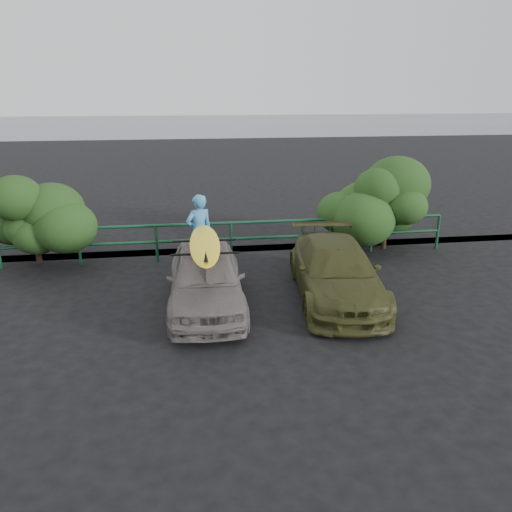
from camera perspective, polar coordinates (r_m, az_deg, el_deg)
The scene contains 10 objects.
ground at distance 9.13m, azimuth -6.16°, elevation -10.58°, with size 80.00×80.00×0.00m, color black.
ocean at distance 68.13m, azimuth -8.26°, elevation 14.65°, with size 200.00×200.00×0.00m, color slate.
guardrail at distance 13.56m, azimuth -7.09°, elevation 1.66°, with size 14.00×0.08×1.04m, color #134428, non-canonical shape.
shrub_left at distance 14.54m, azimuth -26.53°, elevation 3.55°, with size 3.20×2.40×2.30m, color #24471A, non-canonical shape.
shrub_right at distance 14.80m, azimuth 12.57°, elevation 5.51°, with size 3.20×2.40×2.40m, color #24471A, non-canonical shape.
sedan at distance 10.52m, azimuth -5.75°, elevation -2.52°, with size 1.57×3.89×1.33m, color slate.
olive_vehicle at distance 11.11m, azimuth 9.10°, elevation -1.72°, with size 1.75×4.29×1.25m, color #3F401C.
man at distance 12.81m, azimuth -6.50°, elevation 2.77°, with size 0.71×0.46×1.94m, color #4697D2.
roof_rack at distance 10.29m, azimuth -5.87°, elevation 1.04°, with size 1.35×0.95×0.05m, color black, non-canonical shape.
surfboard at distance 10.27m, azimuth -5.89°, elevation 1.40°, with size 0.62×2.99×0.09m, color yellow.
Camera 1 is at (-0.17, -7.98, 4.43)m, focal length 35.00 mm.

